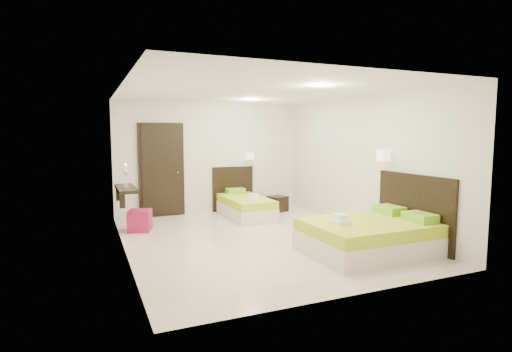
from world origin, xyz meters
name	(u,v)px	position (x,y,z in m)	size (l,w,h in m)	color
floor	(257,239)	(0.00, 0.00, 0.00)	(5.50, 5.50, 0.00)	beige
bed_single	(244,205)	(0.52, 1.97, 0.26)	(1.03, 1.72, 1.42)	beige
bed_double	(372,234)	(1.36, -1.43, 0.29)	(1.93, 1.64, 1.60)	beige
nightstand	(278,204)	(1.47, 2.18, 0.19)	(0.42, 0.37, 0.37)	black
ottoman	(140,221)	(-1.86, 1.44, 0.20)	(0.41, 0.41, 0.41)	maroon
door	(162,170)	(-1.20, 2.70, 1.05)	(1.02, 0.15, 2.14)	black
console_shelf	(126,189)	(-2.08, 1.60, 0.82)	(0.35, 1.20, 0.78)	black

